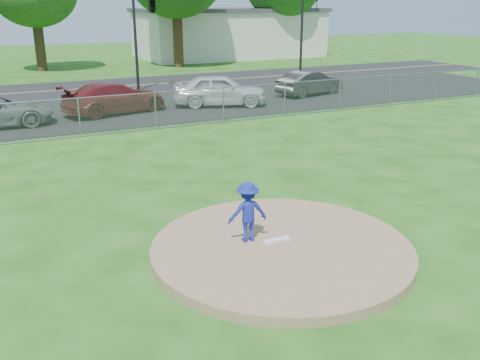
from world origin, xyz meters
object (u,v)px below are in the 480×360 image
object	(u,v)px
traffic_signal_center	(150,7)
pitcher	(248,212)
parked_car_darkred	(115,98)
traffic_signal_right	(305,27)
parked_car_charcoal	(310,83)
parked_car_pearl	(220,90)
commercial_building	(228,32)

from	to	relation	value
traffic_signal_center	pitcher	bearing A→B (deg)	-101.84
pitcher	parked_car_darkred	xyz separation A→B (m)	(0.81, 15.47, -0.12)
traffic_signal_right	pitcher	world-z (taller)	traffic_signal_right
parked_car_darkred	parked_car_charcoal	world-z (taller)	parked_car_darkred
traffic_signal_right	parked_car_pearl	size ratio (longest dim) A/B	1.23
traffic_signal_center	parked_car_darkred	bearing A→B (deg)	-121.52
pitcher	parked_car_darkred	distance (m)	15.49
parked_car_darkred	parked_car_pearl	bearing A→B (deg)	-108.58
traffic_signal_center	pitcher	distance (m)	22.28
traffic_signal_right	parked_car_darkred	size ratio (longest dim) A/B	1.15
traffic_signal_center	pitcher	world-z (taller)	traffic_signal_center
parked_car_darkred	commercial_building	bearing A→B (deg)	-49.46
commercial_building	traffic_signal_right	size ratio (longest dim) A/B	2.93
pitcher	parked_car_charcoal	size ratio (longest dim) A/B	0.32
traffic_signal_center	parked_car_pearl	xyz separation A→B (m)	(1.41, -6.44, -3.83)
commercial_building	parked_car_darkred	bearing A→B (deg)	-125.53
traffic_signal_center	parked_car_darkred	size ratio (longest dim) A/B	1.15
parked_car_pearl	parked_car_charcoal	world-z (taller)	parked_car_pearl
parked_car_charcoal	parked_car_pearl	bearing A→B (deg)	84.08
commercial_building	parked_car_pearl	bearing A→B (deg)	-115.33
traffic_signal_center	parked_car_charcoal	size ratio (longest dim) A/B	1.40
parked_car_pearl	parked_car_charcoal	size ratio (longest dim) A/B	1.13
commercial_building	traffic_signal_right	bearing A→B (deg)	-96.29
traffic_signal_center	parked_car_pearl	size ratio (longest dim) A/B	1.23
traffic_signal_right	parked_car_charcoal	size ratio (longest dim) A/B	1.40
parked_car_darkred	pitcher	bearing A→B (deg)	163.06
traffic_signal_right	pitcher	bearing A→B (deg)	-124.50
parked_car_charcoal	pitcher	bearing A→B (deg)	129.65
pitcher	parked_car_pearl	size ratio (longest dim) A/B	0.28
traffic_signal_right	pitcher	distance (m)	26.21
traffic_signal_right	parked_car_charcoal	bearing A→B (deg)	-118.82
traffic_signal_center	parked_car_charcoal	bearing A→B (deg)	-38.10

